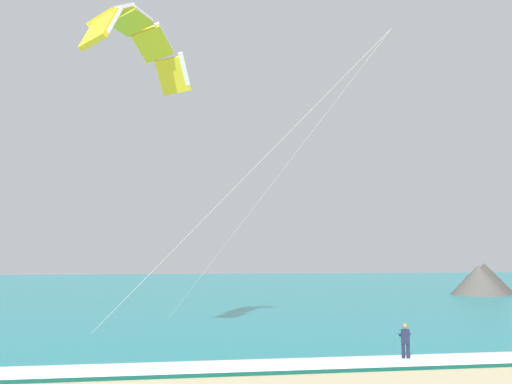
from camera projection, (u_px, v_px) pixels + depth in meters
name	position (u px, v px, depth m)	size (l,w,h in m)	color
sea	(252.00, 288.00, 83.57)	(200.00, 120.00, 0.20)	teal
surf_foam	(482.00, 358.00, 25.77)	(200.00, 2.46, 0.04)	white
surfboard	(406.00, 363.00, 25.58)	(0.84, 1.47, 0.09)	white
kitesurfer	(405.00, 341.00, 25.69)	(0.63, 0.62, 1.69)	#191E38
kite_primary	(137.00, 38.00, 31.35)	(14.01, 9.90, 15.92)	yellow
headland_right	(480.00, 281.00, 68.24)	(8.40, 8.36, 3.66)	#47423D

